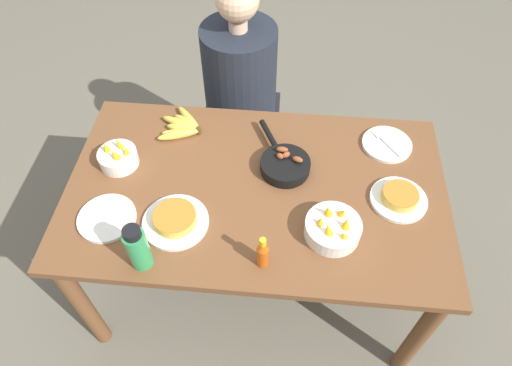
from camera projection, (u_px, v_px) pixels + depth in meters
ground_plane at (256, 275)px, 2.43m from camera, size 14.00×14.00×0.00m
dining_table at (256, 203)px, 1.92m from camera, size 1.53×0.91×0.76m
banana_bunch at (184, 126)px, 2.03m from camera, size 0.20×0.24×0.04m
skillet at (285, 164)px, 1.88m from camera, size 0.23×0.35×0.08m
frittata_plate_center at (399, 198)px, 1.78m from camera, size 0.22×0.22×0.05m
frittata_plate_side at (175, 220)px, 1.71m from camera, size 0.25×0.25×0.06m
empty_plate_near_front at (387, 144)px, 1.98m from camera, size 0.21×0.21×0.02m
empty_plate_far_left at (107, 218)px, 1.73m from camera, size 0.22×0.22×0.02m
fruit_bowl_mango at (333, 228)px, 1.67m from camera, size 0.21×0.21×0.12m
fruit_bowl_citrus at (118, 157)px, 1.89m from camera, size 0.16×0.16×0.12m
water_bottle at (138, 248)px, 1.55m from camera, size 0.08×0.08×0.21m
hot_sauce_bottle at (263, 253)px, 1.57m from camera, size 0.04×0.04×0.16m
person_figure at (241, 110)px, 2.48m from camera, size 0.41×0.41×1.25m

